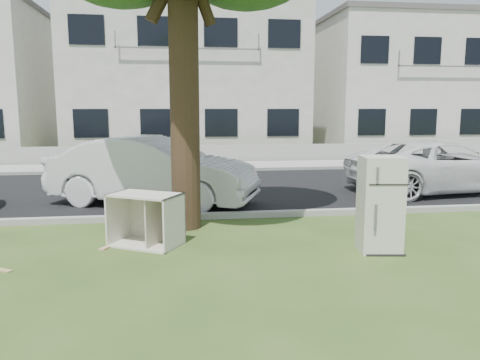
{
  "coord_description": "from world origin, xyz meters",
  "views": [
    {
      "loc": [
        -0.55,
        -6.93,
        2.27
      ],
      "look_at": [
        0.46,
        0.6,
        1.08
      ],
      "focal_mm": 35.0,
      "sensor_mm": 36.0,
      "label": 1
    }
  ],
  "objects": [
    {
      "name": "ground",
      "position": [
        0.0,
        0.0,
        0.0
      ],
      "size": [
        120.0,
        120.0,
        0.0
      ],
      "primitive_type": "plane",
      "color": "#2C4A1A"
    },
    {
      "name": "road",
      "position": [
        0.0,
        6.0,
        0.01
      ],
      "size": [
        120.0,
        7.0,
        0.01
      ],
      "primitive_type": "cube",
      "color": "black",
      "rests_on": "ground"
    },
    {
      "name": "kerb_near",
      "position": [
        0.0,
        2.45,
        0.0
      ],
      "size": [
        120.0,
        0.18,
        0.12
      ],
      "primitive_type": "cube",
      "color": "gray",
      "rests_on": "ground"
    },
    {
      "name": "kerb_far",
      "position": [
        0.0,
        9.55,
        0.0
      ],
      "size": [
        120.0,
        0.18,
        0.12
      ],
      "primitive_type": "cube",
      "color": "gray",
      "rests_on": "ground"
    },
    {
      "name": "sidewalk",
      "position": [
        0.0,
        11.0,
        0.01
      ],
      "size": [
        120.0,
        2.8,
        0.01
      ],
      "primitive_type": "cube",
      "color": "gray",
      "rests_on": "ground"
    },
    {
      "name": "low_wall",
      "position": [
        0.0,
        12.6,
        0.35
      ],
      "size": [
        120.0,
        0.15,
        0.7
      ],
      "primitive_type": "cube",
      "color": "gray",
      "rests_on": "ground"
    },
    {
      "name": "townhouse_center",
      "position": [
        0.0,
        17.5,
        3.72
      ],
      "size": [
        11.22,
        8.16,
        7.44
      ],
      "color": "silver",
      "rests_on": "ground"
    },
    {
      "name": "townhouse_right",
      "position": [
        12.0,
        17.5,
        3.42
      ],
      "size": [
        10.2,
        8.16,
        6.84
      ],
      "color": "silver",
      "rests_on": "ground"
    },
    {
      "name": "fridge",
      "position": [
        2.6,
        -0.08,
        0.76
      ],
      "size": [
        0.7,
        0.66,
        1.52
      ],
      "primitive_type": "cube",
      "rotation": [
        0.0,
        0.0,
        -0.14
      ],
      "color": "#B7B4A5",
      "rests_on": "ground"
    },
    {
      "name": "cabinet",
      "position": [
        -1.09,
        0.74,
        0.43
      ],
      "size": [
        1.31,
        1.15,
        0.87
      ],
      "primitive_type": "cube",
      "rotation": [
        0.0,
        0.0,
        -0.51
      ],
      "color": "beige",
      "rests_on": "ground"
    },
    {
      "name": "plank_c",
      "position": [
        -1.6,
        0.88,
        0.01
      ],
      "size": [
        0.48,
        0.79,
        0.02
      ],
      "primitive_type": "cube",
      "rotation": [
        0.0,
        0.0,
        1.08
      ],
      "color": "tan",
      "rests_on": "ground"
    },
    {
      "name": "car_center",
      "position": [
        -1.13,
        4.07,
        0.8
      ],
      "size": [
        5.11,
        3.37,
        1.59
      ],
      "primitive_type": "imported",
      "rotation": [
        0.0,
        0.0,
        1.19
      ],
      "color": "silver",
      "rests_on": "ground"
    },
    {
      "name": "car_right",
      "position": [
        6.51,
        4.73,
        0.7
      ],
      "size": [
        5.25,
        2.92,
        1.39
      ],
      "primitive_type": "imported",
      "rotation": [
        0.0,
        0.0,
        1.7
      ],
      "color": "silver",
      "rests_on": "ground"
    }
  ]
}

